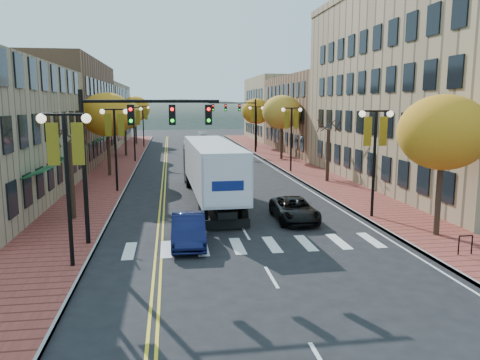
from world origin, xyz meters
name	(u,v)px	position (x,y,z in m)	size (l,w,h in m)	color
ground	(261,260)	(0.00, 0.00, 0.00)	(200.00, 200.00, 0.00)	black
sidewalk_left	(120,164)	(-9.00, 32.50, 0.07)	(4.00, 85.00, 0.15)	brown
sidewalk_right	(284,161)	(9.00, 32.50, 0.07)	(4.00, 85.00, 0.15)	brown
building_left_mid	(46,112)	(-17.00, 36.00, 5.50)	(12.00, 24.00, 11.00)	brown
building_left_far	(86,114)	(-17.00, 61.00, 4.75)	(12.00, 26.00, 9.50)	#9E8966
building_right_near	(455,89)	(18.50, 16.00, 7.50)	(15.00, 28.00, 15.00)	#997F5B
building_right_mid	(337,114)	(18.50, 42.00, 5.00)	(15.00, 24.00, 10.00)	brown
building_right_far	(294,109)	(18.50, 64.00, 5.50)	(15.00, 20.00, 11.00)	#9E8966
tree_left_a	(72,181)	(-9.00, 8.00, 2.25)	(0.28, 0.28, 4.20)	#382619
tree_left_b	(107,115)	(-9.00, 24.00, 5.45)	(4.48, 4.48, 7.21)	#382619
tree_left_c	(125,115)	(-9.00, 40.00, 5.05)	(4.16, 4.16, 6.69)	#382619
tree_left_d	(135,109)	(-9.00, 58.00, 5.60)	(4.61, 4.61, 7.42)	#382619
tree_right_a	(443,133)	(9.00, 2.00, 5.05)	(4.16, 4.16, 6.69)	#382619
tree_right_b	(328,155)	(9.00, 18.00, 2.25)	(0.28, 0.28, 4.20)	#382619
tree_right_c	(282,112)	(9.00, 34.00, 5.45)	(4.48, 4.48, 7.21)	#382619
tree_right_d	(256,111)	(9.00, 50.00, 5.29)	(4.35, 4.35, 7.00)	#382619
lamp_left_a	(66,160)	(-7.50, 0.00, 4.29)	(1.96, 0.36, 6.05)	black
lamp_left_b	(115,134)	(-7.50, 16.00, 4.29)	(1.96, 0.36, 6.05)	black
lamp_left_c	(134,123)	(-7.50, 34.00, 4.29)	(1.96, 0.36, 6.05)	black
lamp_left_d	(143,118)	(-7.50, 52.00, 4.29)	(1.96, 0.36, 6.05)	black
lamp_right_a	(375,142)	(7.50, 6.00, 4.29)	(1.96, 0.36, 6.05)	black
lamp_right_b	(291,127)	(7.50, 24.00, 4.29)	(1.96, 0.36, 6.05)	black
lamp_right_c	(256,120)	(7.50, 42.00, 4.29)	(1.96, 0.36, 6.05)	black
traffic_mast_near	(128,137)	(-5.48, 3.00, 4.92)	(6.10, 0.35, 7.00)	black
traffic_mast_far	(241,115)	(5.48, 42.00, 4.92)	(6.10, 0.34, 7.00)	black
semi_truck	(210,166)	(-1.09, 12.08, 2.33)	(3.02, 16.02, 3.99)	black
navy_sedan	(189,230)	(-2.88, 2.55, 0.71)	(1.50, 4.31, 1.42)	#0D1236
black_suv	(294,209)	(3.06, 6.18, 0.64)	(2.12, 4.59, 1.28)	black
car_far_white	(189,142)	(-0.90, 52.98, 0.66)	(1.56, 3.88, 1.32)	white
car_far_silver	(216,139)	(4.01, 60.49, 0.59)	(1.64, 4.04, 1.17)	#9C9DA4
car_far_oncoming	(202,135)	(2.25, 68.73, 0.65)	(1.37, 3.94, 1.30)	#B1B2B9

